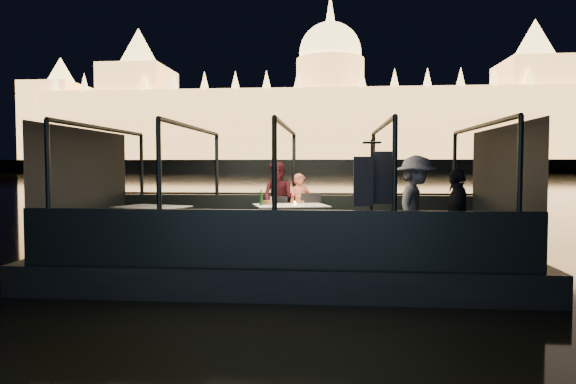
# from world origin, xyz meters

# --- Properties ---
(river_water) EXTENTS (500.00, 500.00, 0.00)m
(river_water) POSITION_xyz_m (0.00, 80.00, 0.00)
(river_water) COLOR black
(river_water) RESTS_ON ground
(boat_hull) EXTENTS (8.60, 4.40, 1.00)m
(boat_hull) POSITION_xyz_m (0.00, 0.00, 0.00)
(boat_hull) COLOR black
(boat_hull) RESTS_ON river_water
(boat_deck) EXTENTS (8.00, 4.00, 0.04)m
(boat_deck) POSITION_xyz_m (0.00, 0.00, 0.48)
(boat_deck) COLOR black
(boat_deck) RESTS_ON boat_hull
(gunwale_port) EXTENTS (8.00, 0.08, 0.90)m
(gunwale_port) POSITION_xyz_m (0.00, 2.00, 0.95)
(gunwale_port) COLOR black
(gunwale_port) RESTS_ON boat_deck
(gunwale_starboard) EXTENTS (8.00, 0.08, 0.90)m
(gunwale_starboard) POSITION_xyz_m (0.00, -2.00, 0.95)
(gunwale_starboard) COLOR black
(gunwale_starboard) RESTS_ON boat_deck
(cabin_glass_port) EXTENTS (8.00, 0.02, 1.40)m
(cabin_glass_port) POSITION_xyz_m (0.00, 2.00, 2.10)
(cabin_glass_port) COLOR #99B2B2
(cabin_glass_port) RESTS_ON gunwale_port
(cabin_glass_starboard) EXTENTS (8.00, 0.02, 1.40)m
(cabin_glass_starboard) POSITION_xyz_m (0.00, -2.00, 2.10)
(cabin_glass_starboard) COLOR #99B2B2
(cabin_glass_starboard) RESTS_ON gunwale_starboard
(cabin_roof_glass) EXTENTS (8.00, 4.00, 0.02)m
(cabin_roof_glass) POSITION_xyz_m (0.00, 0.00, 2.80)
(cabin_roof_glass) COLOR #99B2B2
(cabin_roof_glass) RESTS_ON boat_deck
(end_wall_fore) EXTENTS (0.02, 4.00, 2.30)m
(end_wall_fore) POSITION_xyz_m (-4.00, 0.00, 1.65)
(end_wall_fore) COLOR black
(end_wall_fore) RESTS_ON boat_deck
(end_wall_aft) EXTENTS (0.02, 4.00, 2.30)m
(end_wall_aft) POSITION_xyz_m (4.00, 0.00, 1.65)
(end_wall_aft) COLOR black
(end_wall_aft) RESTS_ON boat_deck
(canopy_ribs) EXTENTS (8.00, 4.00, 2.30)m
(canopy_ribs) POSITION_xyz_m (0.00, 0.00, 1.65)
(canopy_ribs) COLOR black
(canopy_ribs) RESTS_ON boat_deck
(embankment) EXTENTS (400.00, 140.00, 6.00)m
(embankment) POSITION_xyz_m (0.00, 210.00, 1.00)
(embankment) COLOR #423D33
(embankment) RESTS_ON ground
(parliament_building) EXTENTS (220.00, 32.00, 60.00)m
(parliament_building) POSITION_xyz_m (0.00, 175.00, 29.00)
(parliament_building) COLOR #F2D18C
(parliament_building) RESTS_ON embankment
(dining_table_central) EXTENTS (1.69, 1.42, 0.77)m
(dining_table_central) POSITION_xyz_m (0.02, 0.78, 0.89)
(dining_table_central) COLOR silver
(dining_table_central) RESTS_ON boat_deck
(dining_table_aft) EXTENTS (1.62, 1.39, 0.72)m
(dining_table_aft) POSITION_xyz_m (-2.90, 0.72, 0.89)
(dining_table_aft) COLOR white
(dining_table_aft) RESTS_ON boat_deck
(chair_port_left) EXTENTS (0.55, 0.55, 0.89)m
(chair_port_left) POSITION_xyz_m (-0.29, 1.28, 0.95)
(chair_port_left) COLOR black
(chair_port_left) RESTS_ON boat_deck
(chair_port_right) EXTENTS (0.53, 0.53, 0.95)m
(chair_port_right) POSITION_xyz_m (0.42, 1.23, 0.95)
(chair_port_right) COLOR black
(chair_port_right) RESTS_ON boat_deck
(coat_stand) EXTENTS (0.58, 0.48, 1.99)m
(coat_stand) POSITION_xyz_m (1.49, -1.54, 1.40)
(coat_stand) COLOR black
(coat_stand) RESTS_ON boat_deck
(person_woman_coral) EXTENTS (0.59, 0.49, 1.40)m
(person_woman_coral) POSITION_xyz_m (0.17, 1.50, 1.25)
(person_woman_coral) COLOR #D6664E
(person_woman_coral) RESTS_ON boat_deck
(person_man_maroon) EXTENTS (0.98, 0.89, 1.66)m
(person_man_maroon) POSITION_xyz_m (-0.31, 1.58, 1.25)
(person_man_maroon) COLOR #401218
(person_man_maroon) RESTS_ON boat_deck
(passenger_stripe) EXTENTS (1.02, 1.29, 1.75)m
(passenger_stripe) POSITION_xyz_m (2.28, -0.98, 1.35)
(passenger_stripe) COLOR silver
(passenger_stripe) RESTS_ON boat_deck
(passenger_dark) EXTENTS (0.60, 0.97, 1.53)m
(passenger_dark) POSITION_xyz_m (2.82, -1.56, 1.35)
(passenger_dark) COLOR black
(passenger_dark) RESTS_ON boat_deck
(wine_bottle) EXTENTS (0.08, 0.08, 0.33)m
(wine_bottle) POSITION_xyz_m (-0.58, 0.65, 1.42)
(wine_bottle) COLOR #123314
(wine_bottle) RESTS_ON dining_table_central
(bread_basket) EXTENTS (0.26, 0.26, 0.08)m
(bread_basket) POSITION_xyz_m (-0.46, 0.87, 1.31)
(bread_basket) COLOR brown
(bread_basket) RESTS_ON dining_table_central
(amber_candle) EXTENTS (0.07, 0.07, 0.08)m
(amber_candle) POSITION_xyz_m (0.11, 0.76, 1.31)
(amber_candle) COLOR yellow
(amber_candle) RESTS_ON dining_table_central
(plate_near) EXTENTS (0.33, 0.33, 0.02)m
(plate_near) POSITION_xyz_m (0.38, 0.67, 1.27)
(plate_near) COLOR white
(plate_near) RESTS_ON dining_table_central
(plate_far) EXTENTS (0.27, 0.27, 0.02)m
(plate_far) POSITION_xyz_m (-0.32, 0.98, 1.27)
(plate_far) COLOR white
(plate_far) RESTS_ON dining_table_central
(wine_glass_white) EXTENTS (0.07, 0.07, 0.18)m
(wine_glass_white) POSITION_xyz_m (-0.37, 0.65, 1.36)
(wine_glass_white) COLOR silver
(wine_glass_white) RESTS_ON dining_table_central
(wine_glass_red) EXTENTS (0.06, 0.06, 0.18)m
(wine_glass_red) POSITION_xyz_m (0.21, 0.94, 1.36)
(wine_glass_red) COLOR silver
(wine_glass_red) RESTS_ON dining_table_central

